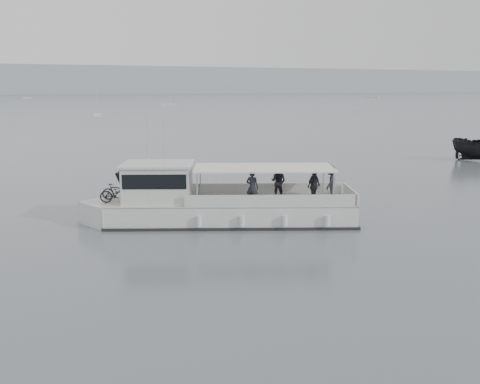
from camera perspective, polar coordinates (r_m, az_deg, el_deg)
name	(u,v)px	position (r m, az deg, el deg)	size (l,w,h in m)	color
ground	(301,204)	(32.91, 6.56, -1.33)	(1400.00, 1400.00, 0.00)	#50595F
headland	(24,80)	(588.13, -22.03, 11.02)	(1400.00, 90.00, 28.00)	#939EA8
tour_boat	(207,204)	(28.23, -3.52, -1.28)	(14.19, 8.12, 6.11)	silver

